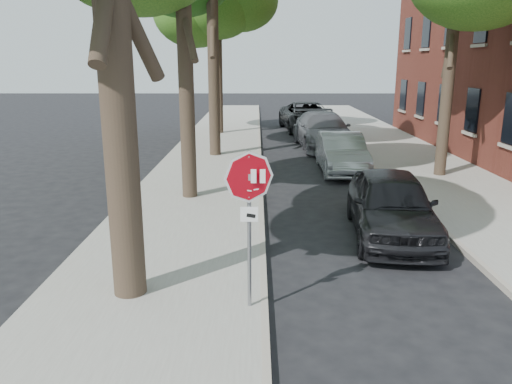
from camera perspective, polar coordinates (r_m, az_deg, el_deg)
ground at (r=8.58m, az=4.07°, el=-13.52°), size 120.00×120.00×0.00m
sidewalk_left at (r=20.03m, az=-5.41°, el=3.11°), size 4.00×55.00×0.12m
sidewalk_right at (r=21.00m, az=18.38°, el=2.96°), size 4.00×55.00×0.12m
curb_left at (r=19.94m, az=0.47°, el=3.14°), size 0.12×55.00×0.13m
curb_right at (r=20.45m, az=12.91°, el=3.05°), size 0.12×55.00×0.13m
stop_sign at (r=7.80m, az=-0.79°, el=-0.92°), size 0.76×0.34×2.61m
tree_far at (r=28.91m, az=-4.45°, el=20.90°), size 5.29×4.91×9.33m
car_a at (r=12.19m, az=15.21°, el=-1.39°), size 2.29×4.76×1.57m
car_b at (r=19.04m, az=9.74°, el=4.42°), size 1.60×4.46×1.46m
car_c at (r=24.35m, az=7.66°, el=6.98°), size 2.77×6.00×1.70m
car_d at (r=30.53m, az=5.91°, el=8.57°), size 3.35×6.35×1.70m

